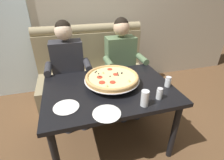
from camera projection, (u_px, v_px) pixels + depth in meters
ground_plane at (110, 140)px, 2.02m from camera, size 16.00×16.00×0.00m
back_wall_with_window at (84, 2)px, 2.59m from camera, size 6.00×0.12×2.80m
booth_bench at (94, 76)px, 2.60m from camera, size 1.62×0.78×1.13m
dining_table at (109, 95)px, 1.71m from camera, size 1.26×0.89×0.73m
diner_left at (68, 68)px, 2.13m from camera, size 0.54×0.64×1.27m
diner_right at (123, 61)px, 2.31m from camera, size 0.54×0.64×1.27m
pizza at (112, 77)px, 1.68m from camera, size 0.55×0.55×0.12m
shaker_pepper_flakes at (159, 94)px, 1.49m from camera, size 0.05×0.05×0.11m
shaker_oregano at (168, 82)px, 1.67m from camera, size 0.06×0.06×0.10m
plate_near_left at (66, 106)px, 1.39m from camera, size 0.21×0.21×0.02m
plate_near_right at (107, 113)px, 1.32m from camera, size 0.23×0.23×0.02m
drinking_glass at (145, 99)px, 1.39m from camera, size 0.07×0.07×0.14m
patio_chair at (4, 53)px, 3.15m from camera, size 0.41×0.42×0.86m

